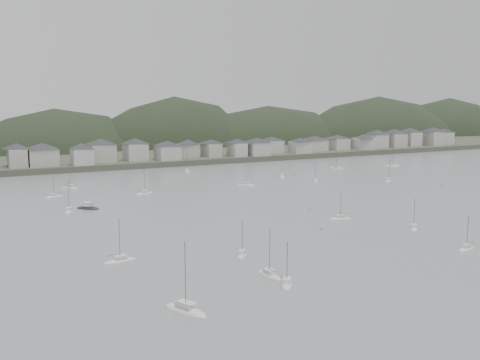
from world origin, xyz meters
TOP-DOWN VIEW (x-y plane):
  - ground at (0.00, 0.00)m, footprint 900.00×900.00m
  - far_shore_land at (0.00, 295.00)m, footprint 900.00×250.00m
  - forested_ridge at (4.83, 269.40)m, footprint 851.55×103.94m
  - waterfront_town at (50.59, 183.34)m, footprint 451.48×28.46m
  - sailboat_lead at (-37.94, -10.07)m, footprint 2.92×7.66m
  - moored_fleet at (-9.47, 68.27)m, footprint 221.73×178.56m
  - motor_launch_far at (-54.83, 76.76)m, footprint 7.80×7.80m
  - mooring_buoys at (0.43, 57.70)m, footprint 175.34×137.99m

SIDE VIEW (x-z plane):
  - forested_ridge at x=4.83m, z-range -62.57..40.00m
  - ground at x=0.00m, z-range 0.00..0.00m
  - mooring_buoys at x=0.43m, z-range -0.20..0.50m
  - moored_fleet at x=-9.47m, z-range -6.47..6.82m
  - sailboat_lead at x=-37.94m, z-range -4.97..5.32m
  - motor_launch_far at x=-54.83m, z-range -1.68..2.26m
  - far_shore_land at x=0.00m, z-range 0.00..3.00m
  - waterfront_town at x=50.59m, z-range 2.20..15.12m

